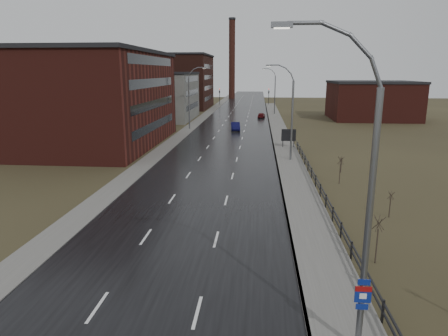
% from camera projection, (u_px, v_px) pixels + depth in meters
% --- Properties ---
extents(road, '(14.00, 300.00, 0.06)m').
position_uv_depth(road, '(231.00, 131.00, 72.22)').
color(road, black).
rests_on(road, ground).
extents(sidewalk_right, '(3.20, 180.00, 0.18)m').
position_uv_depth(sidewalk_right, '(289.00, 162.00, 47.28)').
color(sidewalk_right, '#595651').
rests_on(sidewalk_right, ground).
extents(curb_right, '(0.16, 180.00, 0.18)m').
position_uv_depth(curb_right, '(276.00, 162.00, 47.41)').
color(curb_right, slate).
rests_on(curb_right, ground).
extents(sidewalk_left, '(2.40, 260.00, 0.12)m').
position_uv_depth(sidewalk_left, '(187.00, 130.00, 72.90)').
color(sidewalk_left, '#595651').
rests_on(sidewalk_left, ground).
extents(warehouse_near, '(22.44, 28.56, 13.50)m').
position_uv_depth(warehouse_near, '(80.00, 98.00, 57.88)').
color(warehouse_near, '#471914').
rests_on(warehouse_near, ground).
extents(warehouse_mid, '(16.32, 20.40, 10.50)m').
position_uv_depth(warehouse_mid, '(157.00, 96.00, 89.94)').
color(warehouse_mid, slate).
rests_on(warehouse_mid, ground).
extents(warehouse_far, '(26.52, 24.48, 15.50)m').
position_uv_depth(warehouse_far, '(166.00, 81.00, 118.82)').
color(warehouse_far, '#331611').
rests_on(warehouse_far, ground).
extents(building_right, '(18.36, 16.32, 8.50)m').
position_uv_depth(building_right, '(372.00, 100.00, 90.00)').
color(building_right, '#471914').
rests_on(building_right, ground).
extents(smokestack, '(2.70, 2.70, 30.70)m').
position_uv_depth(smokestack, '(232.00, 59.00, 156.25)').
color(smokestack, '#331611').
rests_on(smokestack, ground).
extents(streetlight_main, '(3.91, 0.29, 12.11)m').
position_uv_depth(streetlight_main, '(361.00, 202.00, 13.93)').
color(streetlight_main, slate).
rests_on(streetlight_main, ground).
extents(streetlight_right_mid, '(3.36, 0.28, 11.35)m').
position_uv_depth(streetlight_right_mid, '(290.00, 112.00, 46.91)').
color(streetlight_right_mid, slate).
rests_on(streetlight_right_mid, ground).
extents(streetlight_left, '(3.36, 0.28, 11.35)m').
position_uv_depth(streetlight_left, '(191.00, 98.00, 73.44)').
color(streetlight_left, slate).
rests_on(streetlight_left, ground).
extents(streetlight_right_far, '(3.36, 0.28, 11.35)m').
position_uv_depth(streetlight_right_far, '(274.00, 91.00, 99.20)').
color(streetlight_right_far, slate).
rests_on(streetlight_right_far, ground).
extents(guardrail, '(0.10, 53.05, 1.10)m').
position_uv_depth(guardrail, '(327.00, 202.00, 30.83)').
color(guardrail, black).
rests_on(guardrail, ground).
extents(shrub_c, '(0.66, 0.69, 2.79)m').
position_uv_depth(shrub_c, '(377.00, 238.00, 22.15)').
color(shrub_c, '#382D23').
rests_on(shrub_c, ground).
extents(shrub_d, '(0.47, 0.50, 1.98)m').
position_uv_depth(shrub_d, '(390.00, 204.00, 29.32)').
color(shrub_d, '#382D23').
rests_on(shrub_d, ground).
extents(shrub_e, '(0.63, 0.67, 2.69)m').
position_uv_depth(shrub_e, '(340.00, 169.00, 38.08)').
color(shrub_e, '#382D23').
rests_on(shrub_e, ground).
extents(shrub_f, '(0.40, 0.42, 1.63)m').
position_uv_depth(shrub_f, '(341.00, 165.00, 42.48)').
color(shrub_f, '#382D23').
rests_on(shrub_f, ground).
extents(billboard, '(2.02, 0.17, 2.72)m').
position_uv_depth(billboard, '(289.00, 136.00, 55.77)').
color(billboard, black).
rests_on(billboard, ground).
extents(traffic_light_left, '(0.58, 2.73, 5.30)m').
position_uv_depth(traffic_light_left, '(220.00, 90.00, 129.93)').
color(traffic_light_left, black).
rests_on(traffic_light_left, ground).
extents(traffic_light_right, '(0.58, 2.73, 5.30)m').
position_uv_depth(traffic_light_right, '(269.00, 91.00, 128.59)').
color(traffic_light_right, black).
rests_on(traffic_light_right, ground).
extents(car_near, '(2.02, 4.66, 1.49)m').
position_uv_depth(car_near, '(235.00, 127.00, 72.86)').
color(car_near, '#0B0B38').
rests_on(car_near, ground).
extents(car_far, '(1.92, 3.90, 1.28)m').
position_uv_depth(car_far, '(261.00, 115.00, 92.50)').
color(car_far, '#4C0C0F').
rests_on(car_far, ground).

